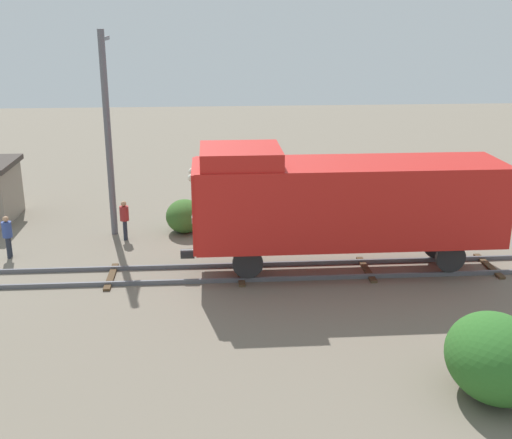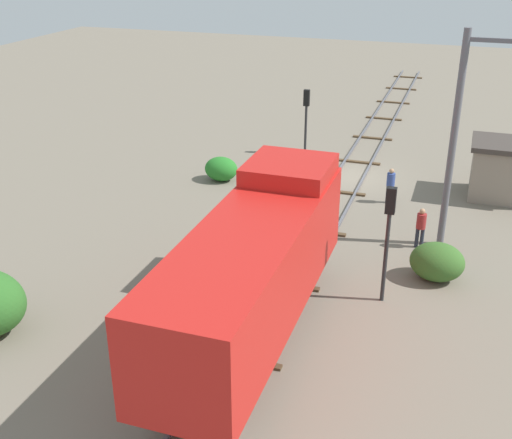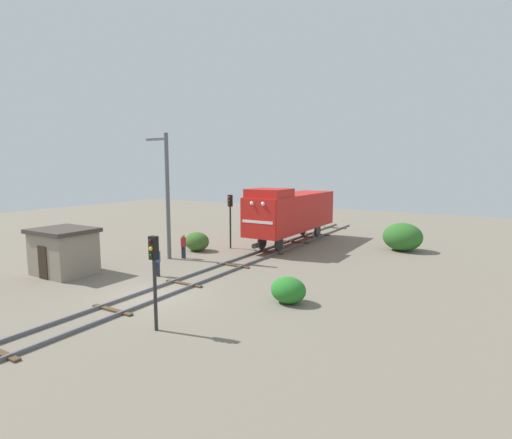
% 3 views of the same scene
% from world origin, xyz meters
% --- Properties ---
extents(locomotive, '(2.90, 11.60, 4.60)m').
position_xyz_m(locomotive, '(0.00, 15.50, 2.77)').
color(locomotive, red).
rests_on(locomotive, railway_track).
extents(traffic_signal_mid, '(0.32, 0.34, 4.20)m').
position_xyz_m(traffic_signal_mid, '(-3.40, 11.70, 2.92)').
color(traffic_signal_mid, '#262628').
rests_on(traffic_signal_mid, ground).
extents(worker_near_track, '(0.38, 0.38, 1.70)m').
position_xyz_m(worker_near_track, '(-2.40, 2.81, 1.00)').
color(worker_near_track, '#262B38').
rests_on(worker_near_track, ground).
extents(worker_by_signal, '(0.38, 0.38, 1.70)m').
position_xyz_m(worker_by_signal, '(-4.20, 7.13, 1.00)').
color(worker_by_signal, '#262B38').
rests_on(worker_by_signal, ground).
extents(catenary_mast, '(1.94, 0.28, 8.60)m').
position_xyz_m(catenary_mast, '(-5.06, 6.56, 4.55)').
color(catenary_mast, '#595960').
rests_on(catenary_mast, ground).
extents(bush_near, '(1.98, 1.62, 1.44)m').
position_xyz_m(bush_near, '(-5.04, 9.61, 0.72)').
color(bush_near, '#376226').
rests_on(bush_near, ground).
extents(bush_mid, '(2.93, 2.40, 2.13)m').
position_xyz_m(bush_mid, '(8.33, 17.72, 1.07)').
color(bush_mid, '#2E6826').
rests_on(bush_mid, ground).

